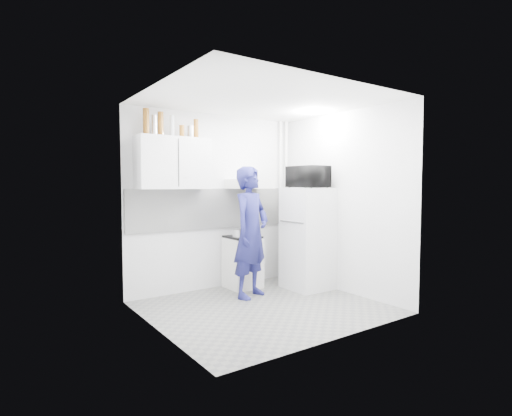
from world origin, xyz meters
TOP-DOWN VIEW (x-y plane):
  - floor at (0.00, 0.00)m, footprint 2.80×2.80m
  - ceiling at (0.00, 0.00)m, footprint 2.80×2.80m
  - wall_back at (0.00, 1.25)m, footprint 2.80×0.00m
  - wall_left at (-1.40, 0.00)m, footprint 0.00×2.60m
  - wall_right at (1.40, 0.00)m, footprint 0.00×2.60m
  - person at (0.15, 0.52)m, footprint 0.78×0.66m
  - stove at (0.32, 1.00)m, footprint 0.47×0.47m
  - fridge at (1.10, 0.41)m, footprint 0.63×0.63m
  - stove_top at (0.32, 1.00)m, footprint 0.45×0.45m
  - saucepan at (0.23, 0.94)m, footprint 0.20×0.20m
  - microwave at (1.10, 0.41)m, footprint 0.59×0.41m
  - bottle_a at (-1.12, 1.07)m, footprint 0.08×0.08m
  - bottle_b at (-1.01, 1.07)m, footprint 0.07×0.07m
  - bottle_c at (-0.92, 1.07)m, footprint 0.08×0.08m
  - bottle_d at (-0.76, 1.07)m, footprint 0.06×0.06m
  - canister_a at (-0.62, 1.07)m, footprint 0.07×0.07m
  - canister_b at (-0.49, 1.07)m, footprint 0.09×0.09m
  - bottle_e at (-0.40, 1.07)m, footprint 0.07×0.07m
  - upper_cabinet at (-0.75, 1.07)m, footprint 1.00×0.35m
  - range_hood at (0.45, 1.00)m, footprint 0.60×0.50m
  - backsplash at (0.00, 1.24)m, footprint 2.74×0.03m
  - pipe_a at (1.30, 1.17)m, footprint 0.05×0.05m
  - pipe_b at (1.18, 1.17)m, footprint 0.04×0.04m
  - ceiling_spot_fixture at (1.00, 0.20)m, footprint 0.10×0.10m

SIDE VIEW (x-z plane):
  - floor at x=0.00m, z-range 0.00..0.00m
  - stove at x=0.32m, z-range 0.00..0.76m
  - fridge at x=1.10m, z-range 0.00..1.51m
  - stove_top at x=0.32m, z-range 0.76..0.79m
  - saucepan at x=0.23m, z-range 0.79..0.90m
  - person at x=0.15m, z-range 0.00..1.81m
  - backsplash at x=0.00m, z-range 0.90..1.50m
  - wall_left at x=-1.40m, z-range 0.00..2.60m
  - wall_right at x=1.40m, z-range 0.00..2.60m
  - pipe_a at x=1.30m, z-range 0.00..2.60m
  - pipe_b at x=1.18m, z-range 0.00..2.60m
  - wall_back at x=0.00m, z-range -0.10..2.70m
  - range_hood at x=0.45m, z-range 1.50..1.64m
  - microwave at x=1.10m, z-range 1.51..1.83m
  - upper_cabinet at x=-0.75m, z-range 1.50..2.20m
  - canister_a at x=-0.62m, z-range 2.20..2.37m
  - canister_b at x=-0.49m, z-range 2.20..2.37m
  - bottle_b at x=-1.01m, z-range 2.20..2.47m
  - bottle_e at x=-0.40m, z-range 2.20..2.47m
  - bottle_d at x=-0.76m, z-range 2.20..2.49m
  - bottle_c at x=-0.92m, z-range 2.20..2.52m
  - bottle_a at x=-1.12m, z-range 2.20..2.54m
  - ceiling_spot_fixture at x=1.00m, z-range 2.56..2.58m
  - ceiling at x=0.00m, z-range 2.60..2.60m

